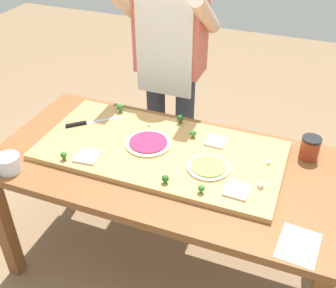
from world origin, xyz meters
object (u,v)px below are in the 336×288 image
at_px(pizza_slice_far_right, 216,141).
at_px(cheese_crumble_c, 269,163).
at_px(broccoli_floret_front_right, 201,188).
at_px(cheese_crumble_b, 261,186).
at_px(pizza_whole_pesto_green, 208,167).
at_px(chefs_knife, 87,123).
at_px(cheese_crumble_a, 149,125).
at_px(pizza_whole_beet_magenta, 148,143).
at_px(recipe_note, 298,245).
at_px(pizza_slice_far_left, 237,190).
at_px(cook_center, 170,55).
at_px(prep_table, 166,176).
at_px(flour_cup, 9,164).
at_px(broccoli_floret_back_left, 165,179).
at_px(broccoli_floret_front_mid, 120,107).
at_px(broccoli_floret_front_left, 64,155).
at_px(pizza_slice_near_left, 88,156).
at_px(broccoli_floret_center_right, 180,119).
at_px(broccoli_floret_back_mid, 193,133).
at_px(sauce_jar, 310,148).

height_order(pizza_slice_far_right, cheese_crumble_c, cheese_crumble_c).
distance_m(broccoli_floret_front_right, cheese_crumble_b, 0.26).
bearing_deg(pizza_whole_pesto_green, chefs_knife, 169.62).
relative_size(cheese_crumble_a, cheese_crumble_c, 0.87).
bearing_deg(chefs_knife, cheese_crumble_c, -0.05).
bearing_deg(pizza_whole_beet_magenta, cheese_crumble_c, 5.48).
distance_m(broccoli_floret_front_right, recipe_note, 0.45).
xyz_separation_m(pizza_slice_far_left, cheese_crumble_c, (0.09, 0.24, 0.00)).
distance_m(pizza_whole_pesto_green, cheese_crumble_b, 0.26).
bearing_deg(cook_center, prep_table, -70.69).
height_order(cheese_crumble_c, recipe_note, cheese_crumble_c).
bearing_deg(cook_center, flour_cup, -112.27).
bearing_deg(pizza_slice_far_right, cook_center, 132.12).
height_order(chefs_knife, broccoli_floret_front_right, broccoli_floret_front_right).
bearing_deg(broccoli_floret_back_left, broccoli_floret_front_mid, 134.01).
bearing_deg(cheese_crumble_b, broccoli_floret_front_left, -171.41).
height_order(prep_table, pizza_slice_near_left, pizza_slice_near_left).
relative_size(pizza_slice_far_right, broccoli_floret_center_right, 1.94).
height_order(broccoli_floret_front_mid, broccoli_floret_center_right, broccoli_floret_front_mid).
relative_size(prep_table, cheese_crumble_c, 109.55).
distance_m(pizza_slice_near_left, broccoli_floret_back_mid, 0.54).
bearing_deg(prep_table, sauce_jar, 23.38).
distance_m(pizza_whole_beet_magenta, broccoli_floret_back_left, 0.31).
relative_size(chefs_knife, broccoli_floret_front_left, 5.59).
distance_m(broccoli_floret_back_mid, broccoli_floret_front_left, 0.65).
xyz_separation_m(prep_table, broccoli_floret_back_left, (0.07, -0.18, 0.15)).
relative_size(prep_table, broccoli_floret_back_left, 40.01).
height_order(broccoli_floret_center_right, flour_cup, flour_cup).
relative_size(broccoli_floret_back_mid, cheese_crumble_a, 3.22).
bearing_deg(broccoli_floret_front_left, chefs_knife, 101.45).
distance_m(pizza_whole_pesto_green, pizza_whole_beet_magenta, 0.34).
distance_m(broccoli_floret_front_right, sauce_jar, 0.61).
bearing_deg(cheese_crumble_a, broccoli_floret_back_mid, -3.58).
bearing_deg(cook_center, broccoli_floret_front_right, -61.19).
bearing_deg(cheese_crumble_a, flour_cup, -130.63).
bearing_deg(broccoli_floret_center_right, chefs_knife, -158.61).
bearing_deg(sauce_jar, broccoli_floret_back_mid, -172.72).
height_order(broccoli_floret_center_right, cheese_crumble_c, broccoli_floret_center_right).
bearing_deg(pizza_slice_near_left, flour_cup, -148.40).
xyz_separation_m(broccoli_floret_back_mid, cheese_crumble_b, (0.40, -0.26, -0.01)).
relative_size(chefs_knife, broccoli_floret_back_left, 5.91).
distance_m(broccoli_floret_center_right, recipe_note, 0.93).
distance_m(pizza_whole_beet_magenta, cook_center, 0.66).
distance_m(prep_table, broccoli_floret_back_mid, 0.26).
height_order(prep_table, broccoli_floret_back_left, broccoli_floret_back_left).
height_order(pizza_slice_near_left, broccoli_floret_front_mid, broccoli_floret_front_mid).
bearing_deg(recipe_note, broccoli_floret_front_left, 174.30).
relative_size(pizza_slice_far_right, cook_center, 0.06).
bearing_deg(pizza_whole_beet_magenta, recipe_note, -25.33).
distance_m(pizza_slice_far_left, broccoli_floret_center_right, 0.59).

